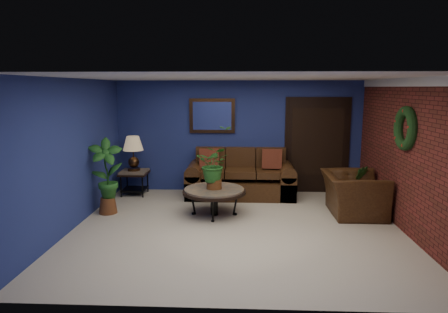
{
  "coord_description": "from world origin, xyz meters",
  "views": [
    {
      "loc": [
        0.07,
        -6.45,
        2.35
      ],
      "look_at": [
        -0.25,
        0.55,
        1.13
      ],
      "focal_mm": 32.0,
      "sensor_mm": 36.0,
      "label": 1
    }
  ],
  "objects_px": {
    "end_table": "(134,176)",
    "armchair": "(353,194)",
    "side_chair": "(265,169)",
    "coffee_table": "(214,192)",
    "table_lamp": "(133,149)",
    "sofa": "(240,180)"
  },
  "relations": [
    {
      "from": "end_table",
      "to": "side_chair",
      "type": "bearing_deg",
      "value": 1.49
    },
    {
      "from": "sofa",
      "to": "side_chair",
      "type": "distance_m",
      "value": 0.6
    },
    {
      "from": "coffee_table",
      "to": "table_lamp",
      "type": "distance_m",
      "value": 2.38
    },
    {
      "from": "coffee_table",
      "to": "end_table",
      "type": "bearing_deg",
      "value": 143.93
    },
    {
      "from": "coffee_table",
      "to": "armchair",
      "type": "height_order",
      "value": "armchair"
    },
    {
      "from": "end_table",
      "to": "armchair",
      "type": "bearing_deg",
      "value": -15.12
    },
    {
      "from": "coffee_table",
      "to": "side_chair",
      "type": "height_order",
      "value": "side_chair"
    },
    {
      "from": "end_table",
      "to": "side_chair",
      "type": "height_order",
      "value": "side_chair"
    },
    {
      "from": "armchair",
      "to": "end_table",
      "type": "bearing_deg",
      "value": 75.04
    },
    {
      "from": "sofa",
      "to": "coffee_table",
      "type": "bearing_deg",
      "value": -108.87
    },
    {
      "from": "table_lamp",
      "to": "end_table",
      "type": "bearing_deg",
      "value": 0.0
    },
    {
      "from": "sofa",
      "to": "side_chair",
      "type": "bearing_deg",
      "value": 3.92
    },
    {
      "from": "coffee_table",
      "to": "end_table",
      "type": "distance_m",
      "value": 2.31
    },
    {
      "from": "end_table",
      "to": "coffee_table",
      "type": "bearing_deg",
      "value": -36.07
    },
    {
      "from": "end_table",
      "to": "table_lamp",
      "type": "distance_m",
      "value": 0.6
    },
    {
      "from": "end_table",
      "to": "table_lamp",
      "type": "bearing_deg",
      "value": 180.0
    },
    {
      "from": "end_table",
      "to": "armchair",
      "type": "height_order",
      "value": "armchair"
    },
    {
      "from": "end_table",
      "to": "table_lamp",
      "type": "xyz_separation_m",
      "value": [
        -0.0,
        0.0,
        0.6
      ]
    },
    {
      "from": "table_lamp",
      "to": "side_chair",
      "type": "height_order",
      "value": "table_lamp"
    },
    {
      "from": "side_chair",
      "to": "armchair",
      "type": "bearing_deg",
      "value": -26.56
    },
    {
      "from": "end_table",
      "to": "sofa",
      "type": "bearing_deg",
      "value": 0.92
    },
    {
      "from": "coffee_table",
      "to": "armchair",
      "type": "xyz_separation_m",
      "value": [
        2.59,
        0.16,
        -0.06
      ]
    }
  ]
}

